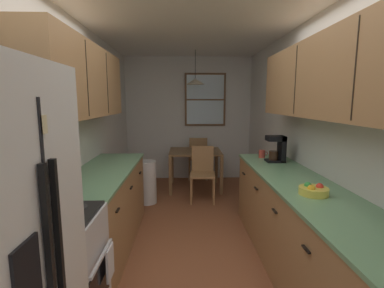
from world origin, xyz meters
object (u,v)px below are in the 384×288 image
at_px(microwave_over_range, 17,106).
at_px(dining_table, 195,156).
at_px(storage_canister, 71,185).
at_px(fruit_bowl, 313,190).
at_px(stove_range, 51,280).
at_px(dining_chair_near, 203,171).
at_px(mug_by_coffeemaker, 262,154).
at_px(dining_chair_far, 198,156).
at_px(trash_bin, 147,182).
at_px(coffee_maker, 278,148).

distance_m(microwave_over_range, dining_table, 3.77).
relative_size(storage_canister, fruit_bowl, 0.79).
height_order(stove_range, fruit_bowl, stove_range).
relative_size(dining_chair_near, mug_by_coffeemaker, 7.36).
distance_m(stove_range, dining_chair_far, 4.21).
bearing_deg(mug_by_coffeemaker, dining_chair_far, 109.35).
bearing_deg(storage_canister, mug_by_coffeemaker, 37.14).
height_order(dining_table, trash_bin, dining_table).
height_order(dining_chair_far, fruit_bowl, fruit_bowl).
xyz_separation_m(dining_table, storage_canister, (-1.11, -2.98, 0.37)).
relative_size(dining_chair_near, trash_bin, 1.29).
relative_size(stove_range, dining_chair_near, 1.22).
height_order(microwave_over_range, dining_chair_near, microwave_over_range).
distance_m(trash_bin, storage_canister, 2.34).
xyz_separation_m(stove_range, fruit_bowl, (1.94, 0.42, 0.47)).
xyz_separation_m(coffee_maker, mug_by_coffeemaker, (-0.12, 0.26, -0.12)).
distance_m(dining_table, dining_chair_near, 0.64).
bearing_deg(stove_range, dining_chair_far, 73.55).
distance_m(dining_table, trash_bin, 1.14).
relative_size(mug_by_coffeemaker, fruit_bowl, 0.53).
relative_size(stove_range, dining_table, 1.15).
xyz_separation_m(microwave_over_range, mug_by_coffeemaker, (2.05, 1.92, -0.67)).
xyz_separation_m(dining_table, fruit_bowl, (0.84, -3.00, 0.32)).
height_order(storage_canister, coffee_maker, coffee_maker).
bearing_deg(trash_bin, dining_table, 42.76).
xyz_separation_m(dining_table, dining_chair_far, (0.09, 0.62, -0.12)).
xyz_separation_m(coffee_maker, fruit_bowl, (-0.12, -1.24, -0.13)).
relative_size(dining_chair_far, trash_bin, 1.29).
bearing_deg(storage_canister, trash_bin, 82.33).
distance_m(dining_chair_far, trash_bin, 1.65).
xyz_separation_m(dining_chair_far, storage_canister, (-1.20, -3.60, 0.49)).
relative_size(microwave_over_range, coffee_maker, 1.87).
xyz_separation_m(dining_chair_far, fruit_bowl, (0.75, -3.62, 0.44)).
distance_m(storage_canister, mug_by_coffeemaker, 2.44).
xyz_separation_m(trash_bin, mug_by_coffeemaker, (1.65, -0.76, 0.60)).
xyz_separation_m(dining_chair_near, trash_bin, (-0.91, -0.13, -0.15)).
bearing_deg(dining_chair_far, coffee_maker, -69.99).
bearing_deg(mug_by_coffeemaker, microwave_over_range, -136.98).
height_order(dining_chair_near, mug_by_coffeemaker, mug_by_coffeemaker).
bearing_deg(fruit_bowl, dining_table, 105.60).
distance_m(storage_canister, fruit_bowl, 1.95).
xyz_separation_m(microwave_over_range, trash_bin, (0.41, 2.67, -1.28)).
relative_size(stove_range, coffee_maker, 3.39).
height_order(trash_bin, fruit_bowl, fruit_bowl).
distance_m(coffee_maker, mug_by_coffeemaker, 0.31).
relative_size(dining_table, dining_chair_far, 1.06).
bearing_deg(dining_table, trash_bin, -137.24).
relative_size(storage_canister, mug_by_coffeemaker, 1.50).
relative_size(microwave_over_range, dining_chair_near, 0.67).
relative_size(stove_range, trash_bin, 1.58).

